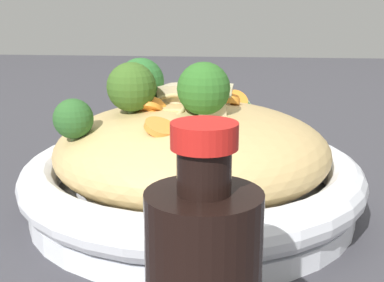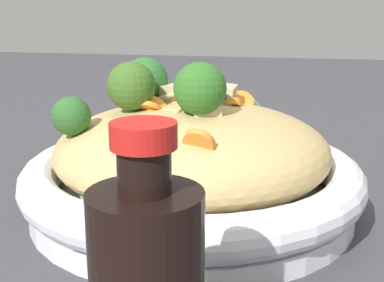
{
  "view_description": "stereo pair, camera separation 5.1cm",
  "coord_description": "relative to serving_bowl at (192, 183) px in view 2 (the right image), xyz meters",
  "views": [
    {
      "loc": [
        -0.49,
        -0.05,
        0.2
      ],
      "look_at": [
        0.0,
        0.0,
        0.07
      ],
      "focal_mm": 48.79,
      "sensor_mm": 36.0,
      "label": 1
    },
    {
      "loc": [
        -0.48,
        -0.1,
        0.2
      ],
      "look_at": [
        0.0,
        0.0,
        0.07
      ],
      "focal_mm": 48.79,
      "sensor_mm": 36.0,
      "label": 2
    }
  ],
  "objects": [
    {
      "name": "broccoli_florets",
      "position": [
        -0.0,
        0.04,
        0.09
      ],
      "size": [
        0.14,
        0.16,
        0.08
      ],
      "color": "#92AE6F",
      "rests_on": "serving_bowl"
    },
    {
      "name": "serving_bowl",
      "position": [
        0.0,
        0.0,
        0.0
      ],
      "size": [
        0.33,
        0.33,
        0.06
      ],
      "color": "white",
      "rests_on": "ground_plane"
    },
    {
      "name": "noodle_heap",
      "position": [
        -0.0,
        0.0,
        0.03
      ],
      "size": [
        0.27,
        0.27,
        0.1
      ],
      "color": "tan",
      "rests_on": "serving_bowl"
    },
    {
      "name": "chicken_chunks",
      "position": [
        0.01,
        -0.01,
        0.08
      ],
      "size": [
        0.09,
        0.08,
        0.03
      ],
      "color": "#C6BB8F",
      "rests_on": "serving_bowl"
    },
    {
      "name": "ground_plane",
      "position": [
        0.0,
        0.0,
        -0.03
      ],
      "size": [
        3.0,
        3.0,
        0.0
      ],
      "primitive_type": "plane",
      "color": "#3B3A40"
    },
    {
      "name": "zucchini_slices",
      "position": [
        0.06,
        -0.03,
        0.07
      ],
      "size": [
        0.13,
        0.09,
        0.05
      ],
      "color": "beige",
      "rests_on": "serving_bowl"
    },
    {
      "name": "carrot_coins",
      "position": [
        -0.02,
        -0.0,
        0.07
      ],
      "size": [
        0.18,
        0.11,
        0.03
      ],
      "color": "orange",
      "rests_on": "serving_bowl"
    }
  ]
}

